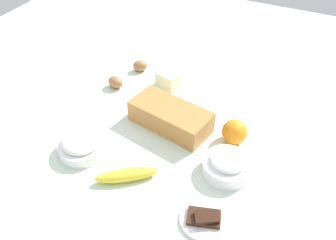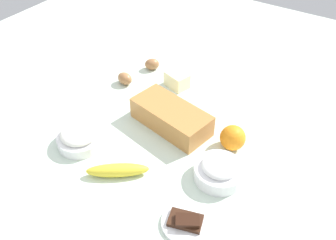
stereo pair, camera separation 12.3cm
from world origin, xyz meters
name	(u,v)px [view 2 (the right image)]	position (x,y,z in m)	size (l,w,h in m)	color
ground_plane	(168,131)	(0.00, 0.00, -0.01)	(2.40, 2.40, 0.02)	silver
loaf_pan	(172,117)	(0.00, 0.02, 0.04)	(0.30, 0.18, 0.08)	#B77A3D
flour_bowl	(80,137)	(-0.20, -0.22, 0.03)	(0.15, 0.15, 0.07)	white
sugar_bowl	(219,170)	(0.25, -0.10, 0.03)	(0.15, 0.15, 0.07)	white
banana	(118,170)	(-0.01, -0.26, 0.02)	(0.19, 0.04, 0.04)	yellow
orange_fruit	(233,138)	(0.22, 0.04, 0.04)	(0.08, 0.08, 0.08)	orange
butter_block	(177,80)	(-0.11, 0.23, 0.03)	(0.09, 0.06, 0.06)	#F4EDB2
egg_near_butter	(152,64)	(-0.27, 0.28, 0.02)	(0.05, 0.05, 0.06)	#9C683F
egg_beside_bowl	(125,79)	(-0.30, 0.13, 0.02)	(0.05, 0.05, 0.07)	#A26C41
chocolate_plate	(186,222)	(0.25, -0.29, 0.01)	(0.13, 0.13, 0.03)	white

